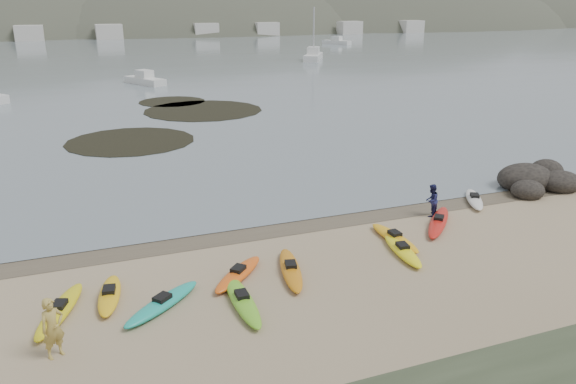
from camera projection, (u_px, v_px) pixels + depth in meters
name	position (u px, v px, depth m)	size (l,w,h in m)	color
ground	(288.00, 223.00, 25.64)	(600.00, 600.00, 0.00)	tan
wet_sand	(290.00, 225.00, 25.37)	(60.00, 60.00, 0.00)	brown
water	(79.00, 22.00, 290.67)	(1200.00, 1200.00, 0.00)	slate
kayaks	(302.00, 261.00, 21.49)	(21.56, 8.94, 0.34)	#FFB315
person_west	(53.00, 328.00, 15.70)	(0.67, 0.44, 1.83)	tan
person_east	(432.00, 200.00, 26.26)	(0.75, 0.59, 1.55)	#1B1E51
rock_cluster	(536.00, 183.00, 30.57)	(5.05, 3.68, 1.59)	black
kelp_mats	(176.00, 117.00, 49.15)	(17.79, 24.00, 0.04)	black
moored_boats	(123.00, 61.00, 91.40)	(100.15, 72.51, 1.35)	silver
far_hills	(201.00, 73.00, 215.57)	(550.00, 135.00, 80.00)	#384235
far_town	(119.00, 32.00, 155.15)	(199.00, 5.00, 4.00)	beige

